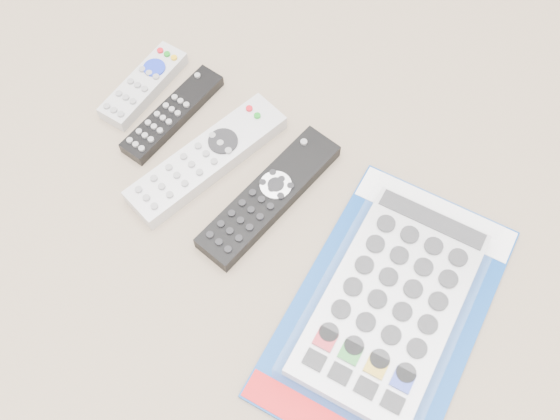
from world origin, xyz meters
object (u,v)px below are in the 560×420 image
Objects in this scene: remote_slim_black at (172,114)px; remote_silver_dvd at (207,159)px; remote_large_black at (269,196)px; remote_small_grey at (144,85)px; jumbo_remote_packaged at (392,302)px.

remote_silver_dvd reaches higher than remote_slim_black.
remote_slim_black is at bearing 176.45° from remote_large_black.
remote_small_grey is 0.41× the size of jumbo_remote_packaged.
jumbo_remote_packaged reaches higher than remote_silver_dvd.
remote_slim_black is 0.09m from remote_silver_dvd.
remote_silver_dvd is 0.10m from remote_large_black.
remote_slim_black is 0.18m from remote_large_black.
remote_silver_dvd reaches higher than remote_small_grey.
remote_large_black is at bearing 163.44° from jumbo_remote_packaged.
remote_small_grey is 0.06m from remote_slim_black.
remote_slim_black is (0.06, -0.01, -0.00)m from remote_small_grey.
remote_large_black is 0.20m from jumbo_remote_packaged.
jumbo_remote_packaged is at bearing 5.57° from remote_silver_dvd.
jumbo_remote_packaged is (0.38, -0.06, 0.01)m from remote_slim_black.
remote_large_black is at bearing 13.29° from remote_silver_dvd.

